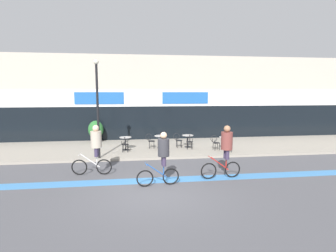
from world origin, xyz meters
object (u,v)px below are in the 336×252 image
cafe_chair_1_near (162,141)px  cyclist_2 (162,154)px  bistro_table_0 (126,141)px  cyclist_0 (225,147)px  lamp_post (97,102)px  cyclist_1 (95,146)px  cafe_chair_0_near (125,143)px  cafe_chair_3_side (215,142)px  bistro_table_3 (225,141)px  cafe_chair_2_side (178,139)px  cafe_chair_3_near (229,143)px  cafe_chair_2_near (190,141)px  planter_pot (96,131)px  bistro_table_2 (188,139)px  bistro_table_1 (161,139)px  cafe_chair_1_side (150,140)px

cafe_chair_1_near → cyclist_2: size_ratio=0.44×
bistro_table_0 → cyclist_0: size_ratio=0.35×
lamp_post → cyclist_1: lamp_post is taller
bistro_table_0 → cafe_chair_0_near: (-0.01, -0.63, -0.03)m
cafe_chair_0_near → cafe_chair_3_side: same height
cyclist_2 → bistro_table_3: bearing=-135.8°
cafe_chair_2_side → cafe_chair_3_near: 3.17m
cafe_chair_2_near → cafe_chair_2_side: 0.88m
planter_pot → bistro_table_3: bearing=-23.5°
cafe_chair_2_near → cafe_chair_3_side: size_ratio=1.00×
bistro_table_2 → cyclist_2: size_ratio=0.37×
cafe_chair_3_near → cafe_chair_0_near: bearing=87.4°
cafe_chair_3_near → lamp_post: lamp_post is taller
cafe_chair_0_near → bistro_table_2: bearing=-68.6°
cafe_chair_0_near → cafe_chair_3_side: 5.29m
cafe_chair_1_near → cyclist_0: (2.10, -5.04, 0.67)m
lamp_post → bistro_table_1: bearing=30.8°
cafe_chair_0_near → cyclist_2: bearing=-155.6°
bistro_table_2 → cafe_chair_3_near: size_ratio=0.84×
bistro_table_2 → lamp_post: size_ratio=0.15×
planter_pot → cafe_chair_0_near: bearing=-58.3°
bistro_table_1 → cyclist_2: (-0.56, -6.19, 0.55)m
bistro_table_3 → cafe_chair_2_near: cafe_chair_2_near is taller
bistro_table_1 → cafe_chair_2_near: cafe_chair_2_near is taller
cafe_chair_1_side → cyclist_1: cyclist_1 is taller
bistro_table_2 → bistro_table_3: (2.07, -1.05, 0.01)m
cafe_chair_3_side → lamp_post: 7.09m
cafe_chair_2_side → cyclist_0: bearing=-79.6°
cafe_chair_1_near → lamp_post: size_ratio=0.18×
cafe_chair_1_near → cyclist_0: size_ratio=0.41×
cafe_chair_3_side → cyclist_1: (-6.42, -3.48, 0.64)m
bistro_table_3 → cyclist_0: cyclist_0 is taller
cafe_chair_3_side → lamp_post: (-6.59, -1.00, 2.41)m
cafe_chair_0_near → cyclist_1: size_ratio=0.42×
cafe_chair_1_side → cafe_chair_3_near: size_ratio=1.00×
cafe_chair_1_side → cyclist_0: bearing=-60.0°
cafe_chair_3_side → cafe_chair_1_side: bearing=157.4°
planter_pot → lamp_post: (0.78, -4.49, 2.14)m
cyclist_0 → cafe_chair_0_near: bearing=-52.0°
cafe_chair_0_near → cafe_chair_1_near: 2.17m
cafe_chair_1_near → cafe_chair_3_near: (3.76, -1.03, 0.00)m
bistro_table_3 → cafe_chair_1_near: bearing=173.8°
bistro_table_1 → cafe_chair_3_near: cafe_chair_3_near is taller
cafe_chair_1_near → cafe_chair_1_side: size_ratio=1.00×
cafe_chair_2_near → lamp_post: 5.85m
cafe_chair_0_near → cafe_chair_1_near: bearing=-74.4°
planter_pot → cafe_chair_1_side: bearing=-34.2°
bistro_table_3 → cyclist_1: size_ratio=0.36×
cafe_chair_3_near → cafe_chair_3_side: (-0.62, 0.62, 0.00)m
cyclist_2 → cafe_chair_2_side: bearing=-110.5°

